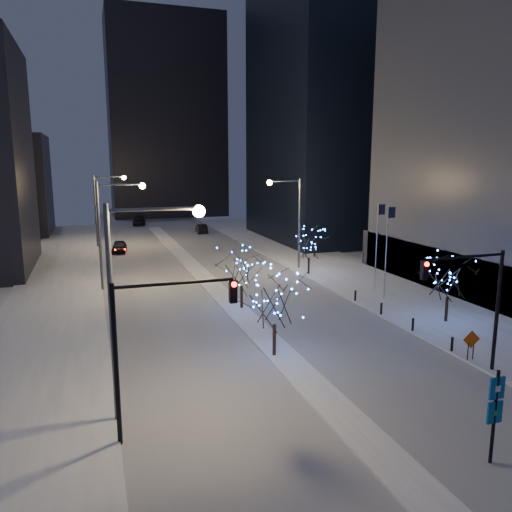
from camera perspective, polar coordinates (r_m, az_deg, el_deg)
name	(u,v)px	position (r m, az deg, el deg)	size (l,w,h in m)	color
ground	(333,408)	(25.54, 8.84, -16.78)	(160.00, 160.00, 0.00)	silver
road	(192,266)	(57.27, -7.28, -1.17)	(20.00, 130.00, 0.02)	#ABB0BA
median	(202,275)	(52.47, -6.23, -2.18)	(2.00, 80.00, 0.15)	white
east_sidewalk	(379,286)	(48.94, 13.86, -3.38)	(10.00, 90.00, 0.15)	white
west_sidewalk	(51,315)	(41.85, -22.36, -6.29)	(8.00, 90.00, 0.15)	white
horizon_block	(166,118)	(113.64, -10.25, 15.24)	(24.00, 14.00, 42.00)	black
street_lamp_w_near	(135,282)	(22.72, -13.65, -2.92)	(4.40, 0.56, 10.00)	#595E66
street_lamp_w_mid	(111,220)	(47.36, -16.25, 3.95)	(4.40, 0.56, 10.00)	#595E66
street_lamp_w_far	(103,200)	(72.25, -17.07, 6.11)	(4.40, 0.56, 10.00)	#595E66
street_lamp_east	(292,211)	(54.41, 4.11, 5.13)	(3.90, 0.56, 10.00)	#595E66
traffic_signal_west	(154,333)	(21.33, -11.63, -8.60)	(5.26, 0.43, 7.00)	black
traffic_signal_east	(476,293)	(29.55, 23.86, -3.87)	(5.26, 0.43, 7.00)	black
flagpoles	(382,243)	(44.87, 14.21, 1.50)	(1.35, 2.60, 8.00)	silver
bollards	(396,316)	(38.20, 15.73, -6.64)	(0.16, 12.16, 0.90)	black
car_near	(119,247)	(67.91, -15.37, 1.04)	(1.79, 4.45, 1.52)	black
car_mid	(201,228)	(84.04, -6.27, 3.15)	(1.56, 4.47, 1.47)	black
car_far	(139,221)	(96.41, -13.21, 3.94)	(2.26, 5.55, 1.61)	black
holiday_tree_median_near	(275,299)	(29.87, 2.14, -4.89)	(5.36, 5.36, 5.48)	black
holiday_tree_median_far	(241,268)	(39.69, -1.68, -1.41)	(4.40, 4.40, 5.00)	black
holiday_tree_plaza_near	(449,276)	(38.87, 21.18, -2.17)	(5.01, 5.01, 5.26)	black
holiday_tree_plaza_far	(309,244)	(52.15, 6.09, 1.40)	(5.08, 5.08, 4.99)	black
wayfinding_sign	(495,407)	(22.20, 25.67, -15.30)	(0.69, 0.13, 3.90)	black
construction_sign	(471,342)	(32.50, 23.39, -9.03)	(1.10, 0.17, 1.82)	black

